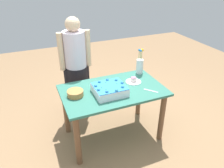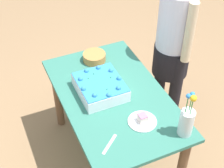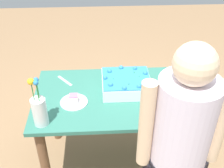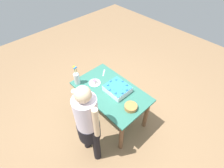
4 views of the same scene
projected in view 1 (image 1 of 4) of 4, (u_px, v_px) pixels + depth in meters
name	position (u px, v px, depth m)	size (l,w,h in m)	color
ground_plane	(113.00, 134.00, 3.02)	(8.00, 8.00, 0.00)	#95714E
dining_table	(113.00, 98.00, 2.74)	(1.26, 0.76, 0.72)	#327362
sheet_cake	(109.00, 90.00, 2.56)	(0.37, 0.33, 0.13)	white
serving_plate_with_slice	(133.00, 81.00, 2.83)	(0.20, 0.20, 0.07)	white
cake_knife	(151.00, 91.00, 2.64)	(0.18, 0.02, 0.00)	silver
flower_vase	(140.00, 65.00, 3.02)	(0.10, 0.10, 0.36)	silver
fruit_bowl	(75.00, 93.00, 2.53)	(0.19, 0.19, 0.07)	#BD7C40
person_standing	(76.00, 63.00, 3.07)	(0.45, 0.31, 1.49)	black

